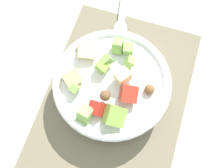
% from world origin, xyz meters
% --- Properties ---
extents(ground_plane, '(2.40, 2.40, 0.00)m').
position_xyz_m(ground_plane, '(0.00, 0.00, 0.00)').
color(ground_plane, silver).
extents(placemat, '(0.46, 0.32, 0.01)m').
position_xyz_m(placemat, '(0.00, 0.00, 0.00)').
color(placemat, '#756B56').
rests_on(placemat, ground_plane).
extents(salad_bowl, '(0.26, 0.26, 0.11)m').
position_xyz_m(salad_bowl, '(0.01, 0.01, 0.05)').
color(salad_bowl, white).
rests_on(salad_bowl, placemat).
extents(serving_spoon, '(0.25, 0.07, 0.01)m').
position_xyz_m(serving_spoon, '(0.23, 0.05, 0.01)').
color(serving_spoon, '#B7B7BC').
rests_on(serving_spoon, placemat).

